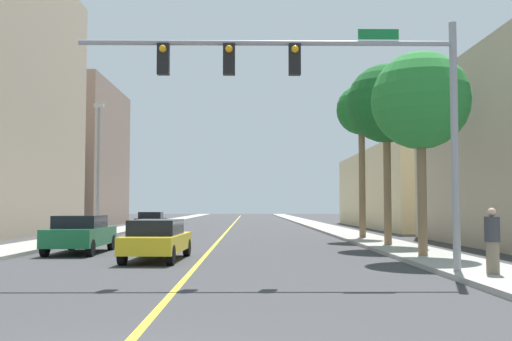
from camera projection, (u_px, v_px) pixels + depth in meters
The scene contains 15 objects.
ground at pixel (229, 229), 48.24m from camera, with size 192.00×192.00×0.00m, color #38383A.
sidewalk_left at pixel (129, 228), 48.15m from camera, with size 2.55×168.00×0.15m, color #9E9B93.
sidewalk_right at pixel (328, 228), 48.34m from camera, with size 2.55×168.00×0.15m, color #9E9B93.
lane_marking_center at pixel (229, 229), 48.24m from camera, with size 0.16×144.00×0.01m, color yellow.
building_left_far at pixel (52, 155), 58.78m from camera, with size 12.17×15.17×13.73m, color gray.
building_right_far at pixel (441, 189), 52.70m from camera, with size 13.93×26.63×6.69m, color beige.
traffic_signal_mast at pixel (329, 87), 16.05m from camera, with size 10.19×0.36×6.68m.
street_lamp at pixel (98, 162), 35.17m from camera, with size 0.56×0.28×7.77m.
palm_near at pixel (420, 102), 21.01m from camera, with size 3.45×3.45×7.15m.
palm_mid at pixel (386, 105), 27.10m from camera, with size 3.57×3.57×8.15m.
palm_far at pixel (361, 112), 33.18m from camera, with size 2.77×2.77×8.45m.
car_yellow at pixel (157, 239), 20.49m from camera, with size 1.93×4.64×1.40m.
car_black at pixel (151, 222), 43.10m from camera, with size 1.90×3.90×1.44m.
car_green at pixel (80, 233), 23.65m from camera, with size 1.90×4.45×1.49m.
pedestrian at pixel (492, 241), 15.07m from camera, with size 0.38×0.38×1.67m.
Camera 1 is at (1.63, -6.46, 1.86)m, focal length 41.96 mm.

